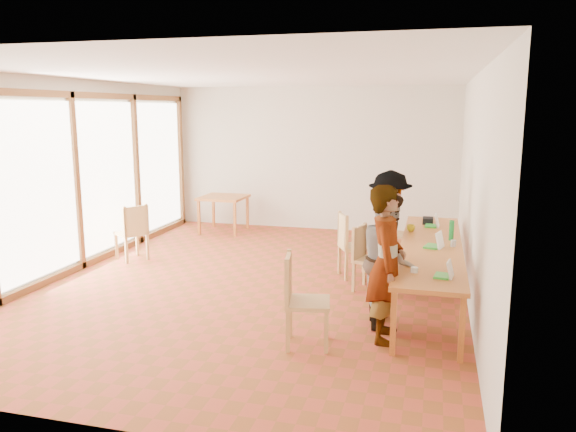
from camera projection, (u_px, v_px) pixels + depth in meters
The scene contains 25 objects.
ground at pixel (256, 282), 8.33m from camera, with size 8.00×8.00×0.00m, color #AE422A.
wall_back at pixel (313, 159), 11.85m from camera, with size 6.00×0.10×3.00m, color beige.
wall_front at pixel (90, 247), 4.25m from camera, with size 6.00×0.10×3.00m, color beige.
wall_right at pixel (474, 190), 7.30m from camera, with size 0.10×8.00×3.00m, color beige.
window_wall at pixel (75, 176), 8.79m from camera, with size 0.10×8.00×3.00m, color white.
ceiling at pixel (253, 73), 7.76m from camera, with size 6.00×8.00×0.04m, color white.
communal_table at pixel (431, 248), 7.49m from camera, with size 0.80×4.00×0.75m.
side_table at pixel (223, 200), 11.68m from camera, with size 0.90×0.90×0.75m.
chair_near at pixel (298, 290), 6.01m from camera, with size 0.55×0.55×0.54m.
chair_mid at pixel (365, 251), 7.91m from camera, with size 0.53×0.53×0.49m.
chair_far at pixel (349, 238), 8.50m from camera, with size 0.61×0.61×0.52m.
chair_empty at pixel (389, 226), 9.43m from camera, with size 0.53×0.53×0.52m.
chair_spare at pixel (134, 227), 9.43m from camera, with size 0.62×0.62×0.51m.
person_near at pixel (386, 264), 6.12m from camera, with size 0.63×0.42×1.74m, color gray.
person_mid at pixel (388, 259), 6.60m from camera, with size 0.77×0.60×1.59m, color gray.
person_far at pixel (389, 227), 8.18m from camera, with size 1.08×0.62×1.66m, color gray.
laptop_near at pixel (446, 273), 6.02m from camera, with size 0.22×0.25×0.19m.
laptop_mid at pixel (436, 243), 7.31m from camera, with size 0.28×0.30×0.21m.
laptop_far at pixel (434, 223), 8.61m from camera, with size 0.22×0.25×0.20m.
yellow_mug at pixel (411, 228), 8.30m from camera, with size 0.12×0.12×0.10m, color gold.
green_bottle at pixel (451, 230), 7.71m from camera, with size 0.07×0.07×0.28m, color #198331.
clear_glass at pixel (453, 243), 7.37m from camera, with size 0.07×0.07×0.09m, color silver.
condiment_cup at pixel (414, 270), 6.21m from camera, with size 0.08×0.08×0.06m, color white.
pink_phone at pixel (430, 245), 7.44m from camera, with size 0.05×0.10×0.01m, color #E1416C.
black_pouch at pixel (428, 221), 8.88m from camera, with size 0.16×0.26×0.09m, color black.
Camera 1 is at (2.50, -7.61, 2.53)m, focal length 35.00 mm.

